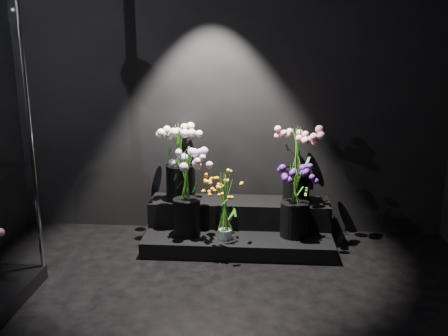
# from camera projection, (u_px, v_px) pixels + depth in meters

# --- Properties ---
(wall_back) EXTENTS (4.00, 0.00, 4.00)m
(wall_back) POSITION_uv_depth(u_px,v_px,m) (229.00, 83.00, 4.52)
(wall_back) COLOR black
(wall_back) RESTS_ON floor
(display_riser) EXTENTS (1.63, 0.73, 0.36)m
(display_riser) POSITION_uv_depth(u_px,v_px,m) (239.00, 226.00, 4.51)
(display_riser) COLOR black
(display_riser) RESTS_ON floor
(bouquet_orange_bells) EXTENTS (0.32, 0.32, 0.56)m
(bouquet_orange_bells) POSITION_uv_depth(u_px,v_px,m) (225.00, 206.00, 4.19)
(bouquet_orange_bells) COLOR white
(bouquet_orange_bells) RESTS_ON display_riser
(bouquet_lilac) EXTENTS (0.42, 0.42, 0.73)m
(bouquet_lilac) POSITION_uv_depth(u_px,v_px,m) (186.00, 188.00, 4.25)
(bouquet_lilac) COLOR black
(bouquet_lilac) RESTS_ON display_riser
(bouquet_purple) EXTENTS (0.35, 0.35, 0.63)m
(bouquet_purple) POSITION_uv_depth(u_px,v_px,m) (295.00, 197.00, 4.24)
(bouquet_purple) COLOR black
(bouquet_purple) RESTS_ON display_riser
(bouquet_cream_roses) EXTENTS (0.44, 0.44, 0.71)m
(bouquet_cream_roses) POSITION_uv_depth(u_px,v_px,m) (180.00, 156.00, 4.47)
(bouquet_cream_roses) COLOR black
(bouquet_cream_roses) RESTS_ON display_riser
(bouquet_pink_roses) EXTENTS (0.44, 0.44, 0.68)m
(bouquet_pink_roses) POSITION_uv_depth(u_px,v_px,m) (297.00, 159.00, 4.42)
(bouquet_pink_roses) COLOR black
(bouquet_pink_roses) RESTS_ON display_riser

